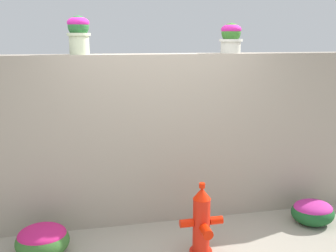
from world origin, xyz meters
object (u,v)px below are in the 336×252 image
potted_plant_1 (79,32)px  flower_bush_right (42,239)px  potted_plant_2 (231,37)px  fire_hydrant (202,223)px  flower_bush_left (313,211)px

potted_plant_1 → flower_bush_right: bearing=-127.1°
potted_plant_2 → flower_bush_right: (-2.27, -0.63, -2.08)m
flower_bush_right → fire_hydrant: bearing=-11.0°
potted_plant_1 → flower_bush_right: 2.27m
potted_plant_1 → fire_hydrant: bearing=-39.0°
potted_plant_1 → fire_hydrant: 2.47m
potted_plant_1 → flower_bush_right: potted_plant_1 is taller
potted_plant_1 → potted_plant_2: potted_plant_1 is taller
flower_bush_left → flower_bush_right: (-3.19, -0.05, 0.03)m
fire_hydrant → flower_bush_right: fire_hydrant is taller
potted_plant_2 → flower_bush_right: size_ratio=0.64×
potted_plant_2 → fire_hydrant: bearing=-123.2°
potted_plant_1 → flower_bush_right: size_ratio=0.76×
potted_plant_1 → fire_hydrant: size_ratio=0.54×
flower_bush_left → potted_plant_1: bearing=168.1°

